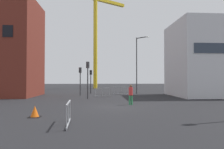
% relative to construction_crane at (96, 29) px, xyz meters
% --- Properties ---
extents(ground, '(160.00, 160.00, 0.00)m').
position_rel_construction_crane_xyz_m(ground, '(2.10, -30.86, -13.66)').
color(ground, black).
extents(office_block, '(9.42, 7.94, 9.36)m').
position_rel_construction_crane_xyz_m(office_block, '(14.99, -21.48, -8.98)').
color(office_block, silver).
rests_on(office_block, ground).
extents(construction_crane, '(11.52, 7.42, 21.21)m').
position_rel_construction_crane_xyz_m(construction_crane, '(0.00, 0.00, 0.00)').
color(construction_crane, yellow).
rests_on(construction_crane, ground).
extents(streetlamp_tall, '(1.61, 1.50, 8.30)m').
position_rel_construction_crane_xyz_m(streetlamp_tall, '(6.51, -17.07, -8.78)').
color(streetlamp_tall, '#2D2D30').
rests_on(streetlamp_tall, ground).
extents(traffic_light_far, '(0.39, 0.35, 3.51)m').
position_rel_construction_crane_xyz_m(traffic_light_far, '(-0.45, -15.97, -11.27)').
color(traffic_light_far, black).
rests_on(traffic_light_far, ground).
extents(traffic_light_island, '(0.39, 0.30, 3.67)m').
position_rel_construction_crane_xyz_m(traffic_light_island, '(-1.64, -20.15, -11.17)').
color(traffic_light_island, '#2D2D30').
rests_on(traffic_light_island, ground).
extents(traffic_light_crosswalk, '(0.36, 0.37, 4.04)m').
position_rel_construction_crane_xyz_m(traffic_light_crosswalk, '(-0.42, -24.56, -10.95)').
color(traffic_light_crosswalk, '#2D2D30').
rests_on(traffic_light_crosswalk, ground).
extents(pedestrian_walking, '(0.34, 0.34, 1.69)m').
position_rel_construction_crane_xyz_m(pedestrian_walking, '(3.48, -29.84, -12.67)').
color(pedestrian_walking, '#2D844C').
rests_on(pedestrian_walking, ground).
extents(safety_barrier_left_run, '(0.22, 2.19, 1.08)m').
position_rel_construction_crane_xyz_m(safety_barrier_left_run, '(-0.57, -37.18, -13.09)').
color(safety_barrier_left_run, '#9EA0A5').
rests_on(safety_barrier_left_run, ground).
extents(safety_barrier_mid_span, '(1.92, 0.06, 1.08)m').
position_rel_construction_crane_xyz_m(safety_barrier_mid_span, '(1.24, -21.62, -13.09)').
color(safety_barrier_mid_span, '#9EA0A5').
rests_on(safety_barrier_mid_span, ground).
extents(safety_barrier_rear, '(2.14, 0.27, 1.08)m').
position_rel_construction_crane_xyz_m(safety_barrier_rear, '(3.89, -18.27, -13.09)').
color(safety_barrier_rear, '#9EA0A5').
rests_on(safety_barrier_rear, ground).
extents(traffic_cone_by_barrier, '(0.63, 0.63, 0.64)m').
position_rel_construction_crane_xyz_m(traffic_cone_by_barrier, '(-2.78, -34.99, -13.36)').
color(traffic_cone_by_barrier, black).
rests_on(traffic_cone_by_barrier, ground).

